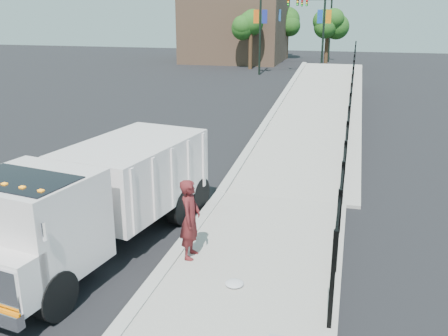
# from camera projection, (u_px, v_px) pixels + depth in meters

# --- Properties ---
(ground) EXTENTS (120.00, 120.00, 0.00)m
(ground) POSITION_uv_depth(u_px,v_px,m) (176.00, 256.00, 11.44)
(ground) COLOR black
(ground) RESTS_ON ground
(sidewalk) EXTENTS (3.55, 12.00, 0.12)m
(sidewalk) POSITION_uv_depth(u_px,v_px,m) (238.00, 316.00, 9.12)
(sidewalk) COLOR #9E998E
(sidewalk) RESTS_ON ground
(curb) EXTENTS (0.30, 12.00, 0.16)m
(curb) POSITION_uv_depth(u_px,v_px,m) (141.00, 300.00, 9.57)
(curb) COLOR #ADAAA3
(curb) RESTS_ON ground
(ramp) EXTENTS (3.95, 24.06, 3.19)m
(ramp) POSITION_uv_depth(u_px,v_px,m) (321.00, 119.00, 25.68)
(ramp) COLOR #9E998E
(ramp) RESTS_ON ground
(iron_fence) EXTENTS (0.10, 28.00, 1.80)m
(iron_fence) POSITION_uv_depth(u_px,v_px,m) (349.00, 119.00, 21.37)
(iron_fence) COLOR black
(iron_fence) RESTS_ON ground
(truck) EXTENTS (3.44, 7.44, 2.45)m
(truck) POSITION_uv_depth(u_px,v_px,m) (94.00, 196.00, 11.29)
(truck) COLOR black
(truck) RESTS_ON ground
(worker) EXTENTS (0.46, 0.68, 1.81)m
(worker) POSITION_uv_depth(u_px,v_px,m) (190.00, 219.00, 10.92)
(worker) COLOR #56181A
(worker) RESTS_ON sidewalk
(debris) EXTENTS (0.38, 0.38, 0.09)m
(debris) POSITION_uv_depth(u_px,v_px,m) (234.00, 283.00, 10.00)
(debris) COLOR silver
(debris) RESTS_ON sidewalk
(light_pole_0) EXTENTS (3.77, 0.22, 8.00)m
(light_pole_0) POSITION_uv_depth(u_px,v_px,m) (264.00, 22.00, 41.46)
(light_pole_0) COLOR black
(light_pole_0) RESTS_ON ground
(light_pole_1) EXTENTS (3.78, 0.22, 8.00)m
(light_pole_1) POSITION_uv_depth(u_px,v_px,m) (320.00, 22.00, 41.63)
(light_pole_1) COLOR black
(light_pole_1) RESTS_ON ground
(light_pole_2) EXTENTS (3.77, 0.22, 8.00)m
(light_pole_2) POSITION_uv_depth(u_px,v_px,m) (278.00, 20.00, 48.90)
(light_pole_2) COLOR black
(light_pole_2) RESTS_ON ground
(light_pole_3) EXTENTS (3.78, 0.22, 8.00)m
(light_pole_3) POSITION_uv_depth(u_px,v_px,m) (328.00, 19.00, 51.83)
(light_pole_3) COLOR black
(light_pole_3) RESTS_ON ground
(tree_0) EXTENTS (2.36, 2.36, 5.18)m
(tree_0) POSITION_uv_depth(u_px,v_px,m) (251.00, 26.00, 45.75)
(tree_0) COLOR #382314
(tree_0) RESTS_ON ground
(tree_1) EXTENTS (2.15, 2.15, 5.07)m
(tree_1) POSITION_uv_depth(u_px,v_px,m) (328.00, 26.00, 46.12)
(tree_1) COLOR #382314
(tree_1) RESTS_ON ground
(tree_2) EXTENTS (2.81, 2.81, 5.40)m
(tree_2) POSITION_uv_depth(u_px,v_px,m) (287.00, 22.00, 55.61)
(tree_2) COLOR #382314
(tree_2) RESTS_ON ground
(building) EXTENTS (10.00, 10.00, 8.00)m
(building) POSITION_uv_depth(u_px,v_px,m) (236.00, 23.00, 52.93)
(building) COLOR #8C664C
(building) RESTS_ON ground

